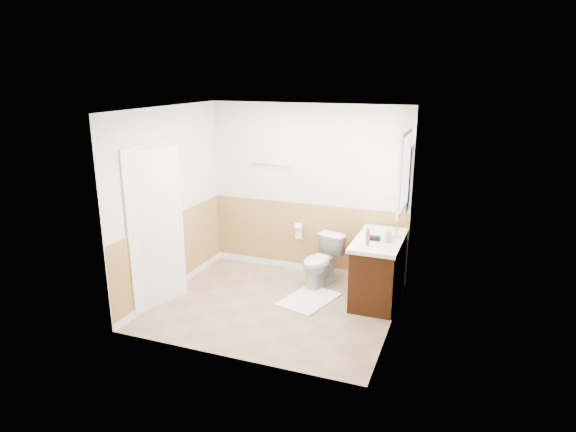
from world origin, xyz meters
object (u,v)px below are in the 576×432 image
at_px(soap_dispenser, 388,235).
at_px(toilet, 321,261).
at_px(lotion_bottle, 368,237).
at_px(vanity_cabinet, 378,271).
at_px(bath_mat, 309,299).

bearing_deg(soap_dispenser, toilet, 163.32).
xyz_separation_m(toilet, lotion_bottle, (0.74, -0.50, 0.61)).
xyz_separation_m(toilet, vanity_cabinet, (0.84, -0.18, 0.05)).
bearing_deg(toilet, lotion_bottle, -18.16).
relative_size(toilet, bath_mat, 0.88).
bearing_deg(soap_dispenser, bath_mat, -165.35).
relative_size(bath_mat, soap_dispenser, 4.57).
bearing_deg(lotion_bottle, vanity_cabinet, 72.68).
bearing_deg(soap_dispenser, lotion_bottle, -135.47).
bearing_deg(toilet, bath_mat, -73.93).
relative_size(toilet, vanity_cabinet, 0.64).
bearing_deg(lotion_bottle, toilet, 145.77).
relative_size(vanity_cabinet, soap_dispenser, 6.29).
height_order(bath_mat, lotion_bottle, lotion_bottle).
bearing_deg(bath_mat, lotion_bottle, 2.70).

